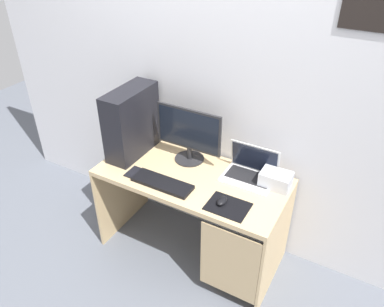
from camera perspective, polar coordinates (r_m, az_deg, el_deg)
ground_plane at (r=3.09m, az=-0.00°, el=-14.16°), size 8.00×8.00×0.00m
wall_back at (r=2.60m, az=3.91°, el=11.09°), size 4.00×0.05×2.60m
desk at (r=2.69m, az=0.19°, el=-6.15°), size 1.32×0.62×0.72m
pc_tower at (r=2.76m, az=-9.10°, el=4.70°), size 0.18×0.45×0.50m
monitor at (r=2.65m, az=-0.49°, el=2.88°), size 0.50×0.21×0.41m
laptop at (r=2.60m, az=8.80°, el=-2.69°), size 0.35×0.24×0.23m
projector at (r=2.54m, az=12.53°, el=-3.87°), size 0.20×0.14×0.11m
keyboard at (r=2.53m, az=-4.51°, el=-4.48°), size 0.42×0.14×0.02m
mousepad at (r=2.36m, az=5.43°, el=-7.96°), size 0.26×0.20×0.00m
mouse_left at (r=2.37m, az=4.56°, el=-7.13°), size 0.06×0.10×0.03m
cell_phone at (r=2.66m, az=-8.88°, el=-2.80°), size 0.07×0.13×0.01m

